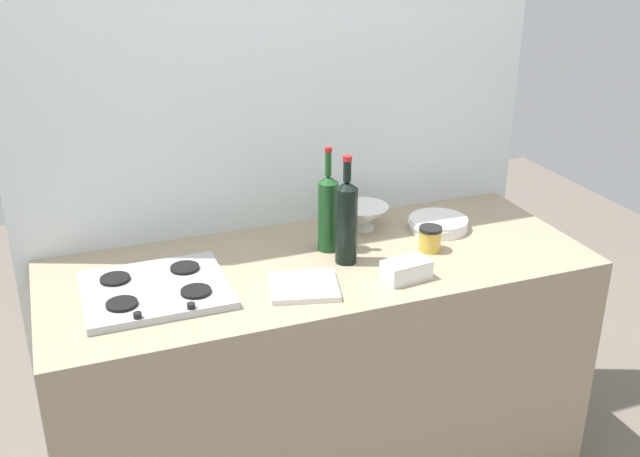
{
  "coord_description": "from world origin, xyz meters",
  "views": [
    {
      "loc": [
        -0.78,
        -2.07,
        1.98
      ],
      "look_at": [
        0.0,
        0.0,
        1.02
      ],
      "focal_mm": 41.84,
      "sensor_mm": 36.0,
      "label": 1
    }
  ],
  "objects_px": {
    "stovetop_hob": "(155,290)",
    "cutting_board": "(304,286)",
    "butter_dish": "(406,270)",
    "wine_bottle_mid_left": "(346,220)",
    "wine_bottle_leftmost": "(328,212)",
    "condiment_jar_front": "(430,239)",
    "mixing_bowl": "(363,216)",
    "plate_stack": "(438,224)"
  },
  "relations": [
    {
      "from": "stovetop_hob",
      "to": "cutting_board",
      "type": "xyz_separation_m",
      "value": [
        0.43,
        -0.13,
        -0.0
      ]
    },
    {
      "from": "stovetop_hob",
      "to": "cutting_board",
      "type": "relative_size",
      "value": 2.09
    },
    {
      "from": "butter_dish",
      "to": "wine_bottle_mid_left",
      "type": "bearing_deg",
      "value": 125.47
    },
    {
      "from": "wine_bottle_leftmost",
      "to": "condiment_jar_front",
      "type": "height_order",
      "value": "wine_bottle_leftmost"
    },
    {
      "from": "mixing_bowl",
      "to": "butter_dish",
      "type": "height_order",
      "value": "mixing_bowl"
    },
    {
      "from": "plate_stack",
      "to": "mixing_bowl",
      "type": "height_order",
      "value": "mixing_bowl"
    },
    {
      "from": "stovetop_hob",
      "to": "cutting_board",
      "type": "bearing_deg",
      "value": -17.11
    },
    {
      "from": "wine_bottle_mid_left",
      "to": "stovetop_hob",
      "type": "bearing_deg",
      "value": 179.98
    },
    {
      "from": "cutting_board",
      "to": "mixing_bowl",
      "type": "bearing_deg",
      "value": 45.48
    },
    {
      "from": "wine_bottle_leftmost",
      "to": "condiment_jar_front",
      "type": "bearing_deg",
      "value": -21.98
    },
    {
      "from": "wine_bottle_leftmost",
      "to": "butter_dish",
      "type": "distance_m",
      "value": 0.35
    },
    {
      "from": "wine_bottle_leftmost",
      "to": "mixing_bowl",
      "type": "bearing_deg",
      "value": 32.99
    },
    {
      "from": "condiment_jar_front",
      "to": "cutting_board",
      "type": "bearing_deg",
      "value": -167.11
    },
    {
      "from": "wine_bottle_leftmost",
      "to": "stovetop_hob",
      "type": "bearing_deg",
      "value": -169.65
    },
    {
      "from": "plate_stack",
      "to": "cutting_board",
      "type": "xyz_separation_m",
      "value": [
        -0.61,
        -0.26,
        -0.01
      ]
    },
    {
      "from": "stovetop_hob",
      "to": "plate_stack",
      "type": "bearing_deg",
      "value": 7.09
    },
    {
      "from": "mixing_bowl",
      "to": "butter_dish",
      "type": "bearing_deg",
      "value": -94.48
    },
    {
      "from": "mixing_bowl",
      "to": "stovetop_hob",
      "type": "bearing_deg",
      "value": -163.79
    },
    {
      "from": "stovetop_hob",
      "to": "wine_bottle_mid_left",
      "type": "bearing_deg",
      "value": -0.02
    },
    {
      "from": "wine_bottle_mid_left",
      "to": "condiment_jar_front",
      "type": "xyz_separation_m",
      "value": [
        0.3,
        -0.02,
        -0.11
      ]
    },
    {
      "from": "plate_stack",
      "to": "butter_dish",
      "type": "height_order",
      "value": "butter_dish"
    },
    {
      "from": "butter_dish",
      "to": "condiment_jar_front",
      "type": "height_order",
      "value": "condiment_jar_front"
    },
    {
      "from": "stovetop_hob",
      "to": "wine_bottle_mid_left",
      "type": "relative_size",
      "value": 1.18
    },
    {
      "from": "wine_bottle_leftmost",
      "to": "butter_dish",
      "type": "bearing_deg",
      "value": -62.83
    },
    {
      "from": "wine_bottle_leftmost",
      "to": "butter_dish",
      "type": "relative_size",
      "value": 2.49
    },
    {
      "from": "plate_stack",
      "to": "cutting_board",
      "type": "bearing_deg",
      "value": -156.72
    },
    {
      "from": "stovetop_hob",
      "to": "condiment_jar_front",
      "type": "distance_m",
      "value": 0.93
    },
    {
      "from": "stovetop_hob",
      "to": "mixing_bowl",
      "type": "height_order",
      "value": "mixing_bowl"
    },
    {
      "from": "stovetop_hob",
      "to": "condiment_jar_front",
      "type": "height_order",
      "value": "condiment_jar_front"
    },
    {
      "from": "plate_stack",
      "to": "mixing_bowl",
      "type": "relative_size",
      "value": 1.17
    },
    {
      "from": "cutting_board",
      "to": "butter_dish",
      "type": "bearing_deg",
      "value": -8.66
    },
    {
      "from": "stovetop_hob",
      "to": "wine_bottle_leftmost",
      "type": "distance_m",
      "value": 0.63
    },
    {
      "from": "wine_bottle_leftmost",
      "to": "wine_bottle_mid_left",
      "type": "distance_m",
      "value": 0.11
    },
    {
      "from": "mixing_bowl",
      "to": "cutting_board",
      "type": "xyz_separation_m",
      "value": [
        -0.35,
        -0.36,
        -0.04
      ]
    },
    {
      "from": "mixing_bowl",
      "to": "butter_dish",
      "type": "relative_size",
      "value": 1.27
    },
    {
      "from": "butter_dish",
      "to": "cutting_board",
      "type": "height_order",
      "value": "butter_dish"
    },
    {
      "from": "stovetop_hob",
      "to": "butter_dish",
      "type": "bearing_deg",
      "value": -13.56
    },
    {
      "from": "condiment_jar_front",
      "to": "cutting_board",
      "type": "xyz_separation_m",
      "value": [
        -0.49,
        -0.11,
        -0.03
      ]
    },
    {
      "from": "stovetop_hob",
      "to": "butter_dish",
      "type": "height_order",
      "value": "butter_dish"
    },
    {
      "from": "wine_bottle_mid_left",
      "to": "mixing_bowl",
      "type": "relative_size",
      "value": 1.97
    },
    {
      "from": "plate_stack",
      "to": "wine_bottle_mid_left",
      "type": "xyz_separation_m",
      "value": [
        -0.42,
        -0.13,
        0.13
      ]
    },
    {
      "from": "stovetop_hob",
      "to": "mixing_bowl",
      "type": "bearing_deg",
      "value": 16.21
    }
  ]
}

